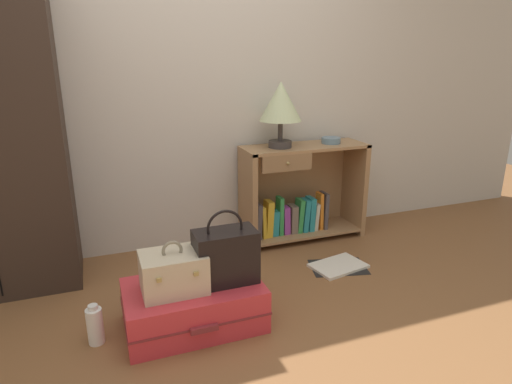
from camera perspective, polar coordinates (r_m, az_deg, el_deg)
ground_plane at (r=2.28m, az=0.44°, el=-20.55°), size 9.00×9.00×0.00m
back_wall at (r=3.24m, az=-9.41°, el=15.43°), size 6.40×0.10×2.60m
bookshelf at (r=3.45m, az=5.55°, el=-0.44°), size 0.96×0.35×0.74m
table_lamp at (r=3.21m, az=3.21°, el=11.32°), size 0.31×0.31×0.47m
bowl at (r=3.45m, az=9.66°, el=6.60°), size 0.15×0.15×0.05m
suitcase_large at (r=2.45m, az=-8.05°, el=-14.29°), size 0.72×0.46×0.24m
train_case at (r=2.31m, az=-10.62°, el=-10.13°), size 0.33×0.25×0.28m
handbag at (r=2.35m, az=-3.96°, el=-8.22°), size 0.33×0.18×0.40m
bottle at (r=2.45m, az=-20.10°, el=-15.88°), size 0.08×0.08×0.21m
open_book_on_floor at (r=3.12m, az=10.59°, el=-9.40°), size 0.43×0.34×0.02m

